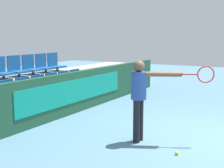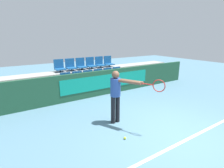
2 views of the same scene
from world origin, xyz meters
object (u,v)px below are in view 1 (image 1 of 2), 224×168
object	(u,v)px
stadium_chair_2	(41,88)
stadium_chair_7	(1,70)
stadium_chair_8	(17,68)
tennis_ball	(177,153)
tennis_player	(143,92)
stadium_chair_5	(77,81)
stadium_chair_10	(44,65)
stadium_chair_0	(9,95)
stadium_chair_9	(31,66)
stadium_chair_3	(54,85)
stadium_chair_1	(26,91)
stadium_chair_4	(66,83)
stadium_chair_11	(55,64)

from	to	relation	value
stadium_chair_2	stadium_chair_7	distance (m)	1.11
stadium_chair_8	tennis_ball	distance (m)	5.07
stadium_chair_2	tennis_player	xyz separation A→B (m)	(-0.61, -3.18, 0.28)
tennis_player	tennis_ball	bearing A→B (deg)	-138.94
stadium_chair_5	tennis_player	bearing A→B (deg)	-124.65
stadium_chair_10	tennis_ball	size ratio (longest dim) A/B	8.57
stadium_chair_0	stadium_chair_8	distance (m)	1.44
tennis_ball	stadium_chair_0	bearing A→B (deg)	91.55
stadium_chair_2	stadium_chair_9	distance (m)	1.11
stadium_chair_0	stadium_chair_2	world-z (taller)	same
stadium_chair_3	stadium_chair_5	xyz separation A→B (m)	(1.06, 0.00, 0.00)
stadium_chair_8	stadium_chair_1	bearing A→B (deg)	-121.87
stadium_chair_2	stadium_chair_3	distance (m)	0.53
stadium_chair_2	stadium_chair_5	distance (m)	1.59
stadium_chair_4	stadium_chair_11	world-z (taller)	stadium_chair_11
stadium_chair_3	stadium_chair_0	bearing A→B (deg)	180.00
stadium_chair_7	stadium_chair_9	bearing A→B (deg)	0.00
stadium_chair_2	stadium_chair_10	bearing A→B (deg)	38.81
stadium_chair_7	tennis_ball	bearing A→B (deg)	-94.98
stadium_chair_4	stadium_chair_10	world-z (taller)	stadium_chair_10
stadium_chair_0	stadium_chair_1	size ratio (longest dim) A/B	1.00
stadium_chair_0	stadium_chair_9	size ratio (longest dim) A/B	1.00
stadium_chair_1	tennis_player	bearing A→B (deg)	-91.37
stadium_chair_11	stadium_chair_5	bearing A→B (deg)	-90.00
stadium_chair_3	tennis_player	bearing A→B (deg)	-109.67
stadium_chair_10	stadium_chair_5	bearing A→B (deg)	-58.13
stadium_chair_9	stadium_chair_10	bearing A→B (deg)	0.00
stadium_chair_9	stadium_chair_5	bearing A→B (deg)	-38.81
stadium_chair_4	stadium_chair_1	bearing A→B (deg)	180.00
stadium_chair_5	stadium_chair_11	distance (m)	0.98
stadium_chair_4	stadium_chair_7	size ratio (longest dim) A/B	1.00
stadium_chair_7	stadium_chair_10	xyz separation A→B (m)	(1.59, 0.00, 0.00)
stadium_chair_2	stadium_chair_4	bearing A→B (deg)	0.00
stadium_chair_5	tennis_ball	size ratio (longest dim) A/B	8.57
stadium_chair_5	stadium_chair_10	xyz separation A→B (m)	(-0.53, 0.85, 0.48)
tennis_player	tennis_ball	size ratio (longest dim) A/B	24.14
stadium_chair_1	stadium_chair_4	xyz separation A→B (m)	(1.59, 0.00, 0.00)
stadium_chair_7	stadium_chair_5	bearing A→B (deg)	-21.91
stadium_chair_5	stadium_chair_7	distance (m)	2.34
stadium_chair_7	stadium_chair_11	xyz separation A→B (m)	(2.12, 0.00, 0.00)
stadium_chair_11	tennis_ball	size ratio (longest dim) A/B	8.57
stadium_chair_3	stadium_chair_11	size ratio (longest dim) A/B	1.00
stadium_chair_3	tennis_player	xyz separation A→B (m)	(-1.14, -3.18, 0.28)
stadium_chair_1	stadium_chair_4	size ratio (longest dim) A/B	1.00
stadium_chair_2	stadium_chair_10	world-z (taller)	stadium_chair_10
stadium_chair_4	stadium_chair_5	distance (m)	0.53
stadium_chair_1	stadium_chair_2	size ratio (longest dim) A/B	1.00
stadium_chair_0	stadium_chair_3	distance (m)	1.59
stadium_chair_8	tennis_player	xyz separation A→B (m)	(-0.61, -4.03, -0.21)
stadium_chair_3	tennis_player	world-z (taller)	tennis_player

